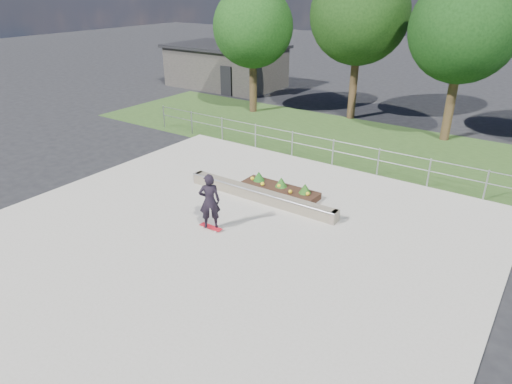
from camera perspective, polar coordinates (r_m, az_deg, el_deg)
ground at (r=14.09m, az=-4.18°, el=-5.98°), size 120.00×120.00×0.00m
grass_verge at (r=22.90m, az=13.34°, el=5.83°), size 30.00×8.00×0.02m
concrete_slab at (r=14.07m, az=-4.18°, el=-5.87°), size 15.00×15.00×0.06m
fence at (r=19.60m, az=9.61°, el=5.31°), size 20.06×0.06×1.20m
building at (r=35.37m, az=-3.78°, el=15.49°), size 8.40×5.40×3.00m
tree_far_left at (r=27.41m, az=-0.38°, el=19.89°), size 4.55×4.55×7.15m
tree_mid_left at (r=26.44m, az=12.82°, el=20.79°), size 5.25×5.25×8.25m
tree_mid_right at (r=23.89m, az=24.53°, el=18.00°), size 4.90×4.90×7.70m
grind_ledge at (r=16.27m, az=0.53°, el=-0.41°), size 6.00×0.44×0.43m
planter_bed at (r=16.76m, az=2.78°, el=0.27°), size 3.00×1.20×0.61m
skateboarder at (r=14.13m, az=-5.83°, el=-1.16°), size 0.80×0.75×1.89m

